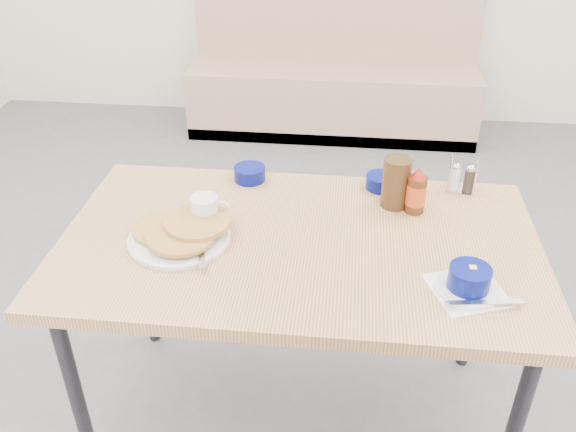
# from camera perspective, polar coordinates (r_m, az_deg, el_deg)

# --- Properties ---
(booth_bench) EXTENTS (1.90, 0.56, 1.22)m
(booth_bench) POSITION_cam_1_polar(r_m,az_deg,el_deg) (4.24, 4.27, 12.75)
(booth_bench) COLOR tan
(booth_bench) RESTS_ON ground
(dining_table) EXTENTS (1.40, 0.80, 0.76)m
(dining_table) POSITION_cam_1_polar(r_m,az_deg,el_deg) (1.82, 1.03, -3.80)
(dining_table) COLOR tan
(dining_table) RESTS_ON ground
(pancake_plate) EXTENTS (0.30, 0.30, 0.05)m
(pancake_plate) POSITION_cam_1_polar(r_m,az_deg,el_deg) (1.80, -10.03, -1.61)
(pancake_plate) COLOR white
(pancake_plate) RESTS_ON dining_table
(coffee_mug) EXTENTS (0.12, 0.08, 0.09)m
(coffee_mug) POSITION_cam_1_polar(r_m,az_deg,el_deg) (1.84, -7.67, 0.50)
(coffee_mug) COLOR white
(coffee_mug) RESTS_ON dining_table
(grits_setting) EXTENTS (0.25, 0.23, 0.08)m
(grits_setting) POSITION_cam_1_polar(r_m,az_deg,el_deg) (1.64, 16.57, -5.90)
(grits_setting) COLOR white
(grits_setting) RESTS_ON dining_table
(creamer_bowl) EXTENTS (0.11, 0.11, 0.05)m
(creamer_bowl) POSITION_cam_1_polar(r_m,az_deg,el_deg) (2.08, -3.61, 3.99)
(creamer_bowl) COLOR #040E63
(creamer_bowl) RESTS_ON dining_table
(butter_bowl) EXTENTS (0.10, 0.10, 0.05)m
(butter_bowl) POSITION_cam_1_polar(r_m,az_deg,el_deg) (2.05, 8.70, 3.19)
(butter_bowl) COLOR #040E63
(butter_bowl) RESTS_ON dining_table
(amber_tumbler) EXTENTS (0.10, 0.10, 0.16)m
(amber_tumbler) POSITION_cam_1_polar(r_m,az_deg,el_deg) (1.93, 10.06, 3.10)
(amber_tumbler) COLOR #3D2713
(amber_tumbler) RESTS_ON dining_table
(condiment_caddy) EXTENTS (0.11, 0.07, 0.12)m
(condiment_caddy) POSITION_cam_1_polar(r_m,az_deg,el_deg) (2.08, 15.95, 3.25)
(condiment_caddy) COLOR silver
(condiment_caddy) RESTS_ON dining_table
(syrup_bottle) EXTENTS (0.06, 0.06, 0.16)m
(syrup_bottle) POSITION_cam_1_polar(r_m,az_deg,el_deg) (1.92, 11.91, 2.20)
(syrup_bottle) COLOR #47230F
(syrup_bottle) RESTS_ON dining_table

